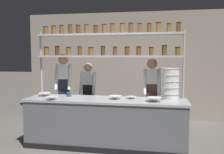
{
  "coord_description": "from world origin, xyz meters",
  "views": [
    {
      "loc": [
        0.99,
        -4.56,
        1.74
      ],
      "look_at": [
        0.09,
        0.2,
        1.32
      ],
      "focal_mm": 40.0,
      "sensor_mm": 36.0,
      "label": 1
    }
  ],
  "objects": [
    {
      "name": "back_wall",
      "position": [
        0.0,
        2.33,
        1.46
      ],
      "size": [
        5.46,
        0.12,
        2.92
      ],
      "primitive_type": "cube",
      "color": "#9E9384",
      "rests_on": "ground_plane"
    },
    {
      "name": "spice_shelf_unit",
      "position": [
        -0.0,
        0.33,
        1.93
      ],
      "size": [
        2.94,
        0.28,
        2.37
      ],
      "color": "#ADAFB5",
      "rests_on": "ground_plane"
    },
    {
      "name": "prep_bowl_near_right",
      "position": [
        -1.27,
        0.1,
        0.95
      ],
      "size": [
        0.25,
        0.25,
        0.07
      ],
      "color": "white",
      "rests_on": "prep_counter"
    },
    {
      "name": "prep_counter",
      "position": [
        0.0,
        -0.0,
        0.46
      ],
      "size": [
        3.06,
        0.76,
        0.92
      ],
      "color": "slate",
      "rests_on": "ground_plane"
    },
    {
      "name": "chef_center",
      "position": [
        -0.57,
        0.81,
        0.9
      ],
      "size": [
        0.37,
        0.29,
        1.58
      ],
      "rotation": [
        0.0,
        0.0,
        0.06
      ],
      "color": "black",
      "rests_on": "ground_plane"
    },
    {
      "name": "prep_bowl_far_left",
      "position": [
        0.2,
        0.01,
        0.95
      ],
      "size": [
        0.24,
        0.24,
        0.07
      ],
      "color": "white",
      "rests_on": "prep_counter"
    },
    {
      "name": "chef_left",
      "position": [
        -1.07,
        0.61,
        1.04
      ],
      "size": [
        0.39,
        0.33,
        1.77
      ],
      "rotation": [
        0.0,
        0.0,
        0.16
      ],
      "color": "black",
      "rests_on": "ground_plane"
    },
    {
      "name": "ground_plane",
      "position": [
        0.0,
        0.0,
        0.0
      ],
      "size": [
        40.0,
        40.0,
        0.0
      ],
      "primitive_type": "plane",
      "color": "slate"
    },
    {
      "name": "prep_bowl_near_left",
      "position": [
        0.49,
        0.11,
        0.94
      ],
      "size": [
        0.17,
        0.17,
        0.05
      ],
      "color": "silver",
      "rests_on": "prep_counter"
    },
    {
      "name": "container_stack",
      "position": [
        1.21,
        0.17,
        1.21
      ],
      "size": [
        0.33,
        0.33,
        0.59
      ],
      "color": "white",
      "rests_on": "prep_counter"
    },
    {
      "name": "prep_bowl_center_front",
      "position": [
        0.92,
        -0.11,
        0.96
      ],
      "size": [
        0.28,
        0.28,
        0.08
      ],
      "color": "white",
      "rests_on": "prep_counter"
    },
    {
      "name": "chef_right",
      "position": [
        0.85,
        0.61,
        0.97
      ],
      "size": [
        0.37,
        0.3,
        1.68
      ],
      "rotation": [
        0.0,
        0.0,
        0.06
      ],
      "color": "black",
      "rests_on": "ground_plane"
    },
    {
      "name": "prep_bowl_center_back",
      "position": [
        -0.95,
        -0.27,
        0.95
      ],
      "size": [
        0.23,
        0.23,
        0.06
      ],
      "color": "white",
      "rests_on": "prep_counter"
    },
    {
      "name": "serving_cup_front",
      "position": [
        -0.78,
        0.15,
        0.96
      ],
      "size": [
        0.09,
        0.09,
        0.09
      ],
      "color": "#334C70",
      "rests_on": "prep_counter"
    }
  ]
}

